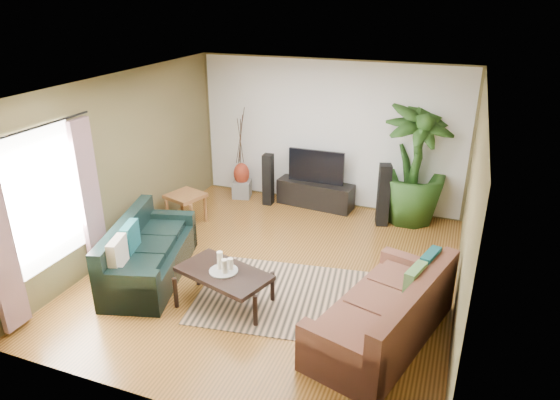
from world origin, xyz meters
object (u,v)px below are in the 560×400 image
at_px(vase, 241,174).
at_px(side_table, 187,210).
at_px(speaker_right, 384,195).
at_px(tv_stand, 315,194).
at_px(potted_plant, 414,164).
at_px(pedestal, 242,189).
at_px(television, 316,166).
at_px(sofa_right, 383,307).
at_px(coffee_table, 224,288).
at_px(speaker_left, 268,180).
at_px(sofa_left, 150,249).

relative_size(vase, side_table, 0.74).
relative_size(speaker_right, vase, 2.56).
xyz_separation_m(tv_stand, potted_plant, (1.74, 0.00, 0.80)).
bearing_deg(pedestal, television, 3.44).
relative_size(sofa_right, coffee_table, 1.80).
distance_m(potted_plant, pedestal, 3.34).
distance_m(speaker_right, side_table, 3.40).
bearing_deg(sofa_right, speaker_right, -153.96).
bearing_deg(coffee_table, sofa_right, 18.20).
xyz_separation_m(potted_plant, vase, (-3.22, -0.09, -0.55)).
distance_m(speaker_left, side_table, 1.69).
relative_size(television, potted_plant, 0.50).
bearing_deg(television, speaker_right, -15.37).
relative_size(tv_stand, speaker_right, 1.30).
height_order(tv_stand, television, television).
xyz_separation_m(television, pedestal, (-1.48, -0.09, -0.62)).
height_order(sofa_right, tv_stand, sofa_right).
bearing_deg(potted_plant, speaker_right, -138.78).
bearing_deg(pedestal, speaker_left, -12.26).
height_order(television, potted_plant, potted_plant).
bearing_deg(sofa_right, potted_plant, -161.78).
distance_m(coffee_table, television, 3.54).
distance_m(pedestal, side_table, 1.56).
distance_m(television, speaker_left, 0.95).
distance_m(sofa_left, side_table, 1.69).
height_order(speaker_left, vase, speaker_left).
height_order(pedestal, side_table, side_table).
bearing_deg(speaker_left, television, 12.24).
xyz_separation_m(speaker_left, pedestal, (-0.61, 0.13, -0.33)).
distance_m(speaker_left, vase, 0.63).
xyz_separation_m(sofa_right, pedestal, (-3.34, 3.37, -0.26)).
relative_size(coffee_table, pedestal, 3.55).
bearing_deg(potted_plant, television, 180.00).
bearing_deg(speaker_left, speaker_right, -5.77).
distance_m(speaker_left, potted_plant, 2.67).
bearing_deg(pedestal, vase, 0.00).
distance_m(sofa_right, side_table, 4.14).
xyz_separation_m(coffee_table, potted_plant, (1.90, 3.50, 0.80)).
xyz_separation_m(sofa_left, speaker_right, (2.78, 2.88, 0.12)).
bearing_deg(sofa_right, tv_stand, -135.53).
distance_m(sofa_right, vase, 4.75).
xyz_separation_m(pedestal, side_table, (-0.36, -1.51, 0.12)).
bearing_deg(vase, pedestal, 0.00).
xyz_separation_m(sofa_left, potted_plant, (3.19, 3.24, 0.62)).
bearing_deg(tv_stand, side_table, -133.17).
relative_size(television, speaker_right, 0.96).
bearing_deg(sofa_right, side_table, -100.47).
height_order(sofa_right, vase, sofa_right).
bearing_deg(television, side_table, -139.02).
relative_size(sofa_right, television, 2.04).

